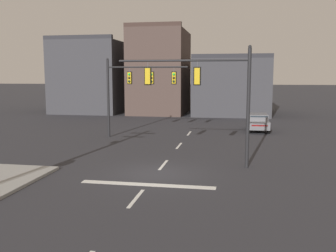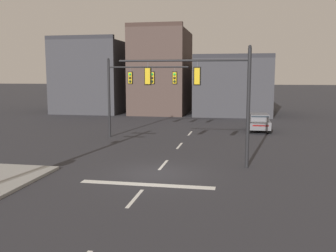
# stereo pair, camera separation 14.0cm
# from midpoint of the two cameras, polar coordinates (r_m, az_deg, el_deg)

# --- Properties ---
(ground_plane) EXTENTS (400.00, 400.00, 0.00)m
(ground_plane) POSITION_cam_midpoint_polar(r_m,az_deg,el_deg) (19.67, -2.02, -7.26)
(ground_plane) COLOR #2B2B30
(stop_bar_paint) EXTENTS (6.40, 0.50, 0.01)m
(stop_bar_paint) POSITION_cam_midpoint_polar(r_m,az_deg,el_deg) (17.79, -3.40, -8.87)
(stop_bar_paint) COLOR silver
(stop_bar_paint) RESTS_ON ground
(lane_centreline) EXTENTS (0.16, 26.40, 0.01)m
(lane_centreline) POSITION_cam_midpoint_polar(r_m,az_deg,el_deg) (21.56, -0.89, -5.90)
(lane_centreline) COLOR silver
(lane_centreline) RESTS_ON ground
(signal_mast_near_side) EXTENTS (7.39, 0.42, 6.68)m
(signal_mast_near_side) POSITION_cam_midpoint_polar(r_m,az_deg,el_deg) (20.91, 6.03, 5.82)
(signal_mast_near_side) COLOR black
(signal_mast_near_side) RESTS_ON ground
(signal_mast_far_side) EXTENTS (6.61, 0.54, 6.48)m
(signal_mast_far_side) POSITION_cam_midpoint_polar(r_m,az_deg,el_deg) (30.74, -5.37, 6.31)
(signal_mast_far_side) COLOR black
(signal_mast_far_side) RESTS_ON ground
(car_lot_nearside) EXTENTS (2.00, 4.49, 1.61)m
(car_lot_nearside) POSITION_cam_midpoint_polar(r_m,az_deg,el_deg) (35.41, 13.35, 0.63)
(car_lot_nearside) COLOR slate
(car_lot_nearside) RESTS_ON ground
(building_row) EXTENTS (28.60, 11.43, 11.46)m
(building_row) POSITION_cam_midpoint_polar(r_m,az_deg,el_deg) (51.92, -2.16, 7.19)
(building_row) COLOR #38383D
(building_row) RESTS_ON ground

